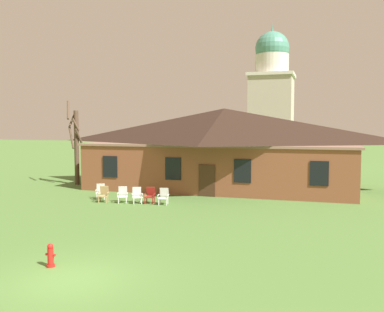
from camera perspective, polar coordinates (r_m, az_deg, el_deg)
The scene contains 11 objects.
ground_plane at distance 13.92m, azimuth -15.80°, elevation -15.66°, with size 200.00×200.00×0.00m, color #517A38.
brick_building at distance 32.54m, azimuth 4.32°, elevation 1.25°, with size 19.46×10.40×5.92m.
dome_tower at distance 50.50m, azimuth 10.57°, elevation 7.10°, with size 5.18×5.18×16.24m.
lawn_chair_by_porch at distance 27.66m, azimuth -12.10°, elevation -4.61°, with size 0.82×0.85×0.96m.
lawn_chair_near_door at distance 26.57m, azimuth -11.71°, elevation -4.96°, with size 0.74×0.79×0.96m.
lawn_chair_left_end at distance 26.16m, azimuth -9.25°, elevation -5.07°, with size 0.79×0.83×0.96m.
lawn_chair_middle at distance 25.82m, azimuth -7.35°, elevation -5.18°, with size 0.83×0.86×0.96m.
lawn_chair_right_end at distance 25.73m, azimuth -5.63°, elevation -5.19°, with size 0.70×0.74×0.96m.
lawn_chair_far_side at distance 25.29m, azimuth -3.80°, elevation -5.35°, with size 0.71×0.75×0.96m.
bare_tree_beside_building at distance 34.44m, azimuth -15.26°, elevation 1.66°, with size 1.41×1.37×6.58m.
fire_hydrant at distance 15.18m, azimuth -18.38°, elevation -12.53°, with size 0.36×0.28×0.79m.
Camera 1 is at (7.19, -10.95, 4.69)m, focal length 39.91 mm.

